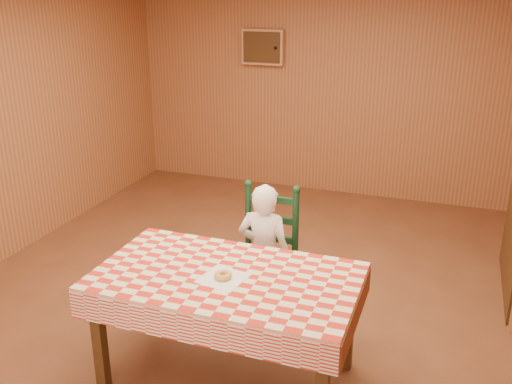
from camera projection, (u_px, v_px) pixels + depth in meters
ground at (248, 311)px, 4.58m from camera, size 6.00×6.00×0.00m
cabin_walls at (270, 72)px, 4.42m from camera, size 5.10×6.05×2.65m
dining_table at (226, 286)px, 3.58m from camera, size 1.66×0.96×0.77m
ladder_chair at (267, 259)px, 4.34m from camera, size 0.44×0.40×1.08m
seated_child at (264, 255)px, 4.27m from camera, size 0.41×0.27×1.12m
napkin at (223, 278)px, 3.51m from camera, size 0.30×0.30×0.00m
donut at (223, 275)px, 3.50m from camera, size 0.12×0.12×0.04m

